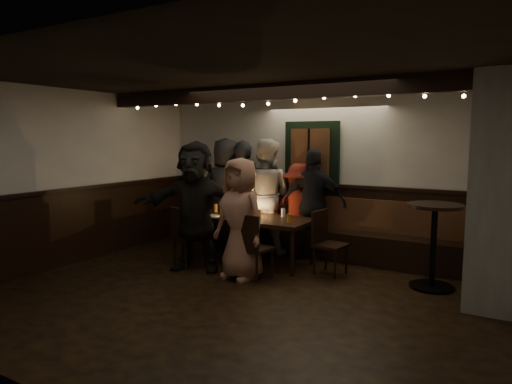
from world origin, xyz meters
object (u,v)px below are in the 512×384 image
Objects in this scene: person_a at (226,192)px; person_c at (265,196)px; person_d at (299,210)px; person_e at (314,204)px; person_f at (195,206)px; chair_near_left at (184,233)px; high_top at (434,235)px; chair_near_right at (251,243)px; chair_end at (325,238)px; dining_table at (249,220)px; person_g at (240,219)px; person_b at (243,195)px.

person_a is 0.84m from person_c.
person_d is 0.86× the size of person_e.
person_f is (-1.18, -1.48, 0.07)m from person_e.
person_e is 1.89m from person_f.
chair_near_left is 1.89m from person_d.
high_top is 0.57× the size of person_c.
chair_near_right is 1.55m from person_d.
person_e is (-0.48, 0.68, 0.36)m from chair_end.
chair_end is 0.48× the size of person_f.
person_c is at bearing 97.48° from dining_table.
chair_near_right is (1.18, -0.06, 0.01)m from chair_near_left.
person_f is 1.14× the size of person_g.
person_f reaches higher than dining_table.
person_d reaches higher than high_top.
dining_table is 1.82× the size of high_top.
chair_near_right is 1.01× the size of chair_end.
person_f is 0.77m from person_g.
person_a is (-2.16, 0.71, 0.44)m from chair_end.
person_c is (-1.32, 0.62, 0.44)m from chair_end.
person_a reaches higher than person_g.
dining_table is 2.19× the size of chair_near_right.
chair_near_right is at bearing 8.89° from person_g.
person_c reaches higher than high_top.
person_g is (0.89, -1.48, -0.11)m from person_b.
dining_table is at bearing 123.58° from person_g.
chair_near_left is at bearing -132.47° from dining_table.
dining_table is at bearing 45.21° from person_f.
person_b is 0.99× the size of person_c.
high_top reaches higher than dining_table.
chair_near_right is 1.61m from person_c.
high_top is (3.31, 0.84, 0.18)m from chair_near_left.
chair_near_right is at bearing 111.44° from person_a.
person_b is at bearing 0.18° from person_d.
person_d is 1.54m from person_g.
person_f is (0.25, -0.05, 0.43)m from chair_near_left.
person_d is (1.40, 0.01, -0.20)m from person_a.
chair_end is at bearing 9.46° from person_f.
dining_table is 2.22× the size of chair_near_left.
chair_end is at bearing 113.76° from person_e.
person_f reaches higher than person_b.
chair_near_left is 1.18m from chair_near_right.
chair_end is 0.54× the size of person_g.
high_top is (1.41, 0.09, 0.18)m from chair_end.
chair_near_left is 1.56m from person_a.
person_c is at bearing -6.78° from person_e.
person_e reaches higher than dining_table.
person_a is (-1.43, 1.53, 0.44)m from chair_near_right.
high_top reaches higher than chair_near_right.
person_c reaches higher than chair_near_left.
person_g is (0.35, -0.78, 0.18)m from dining_table.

